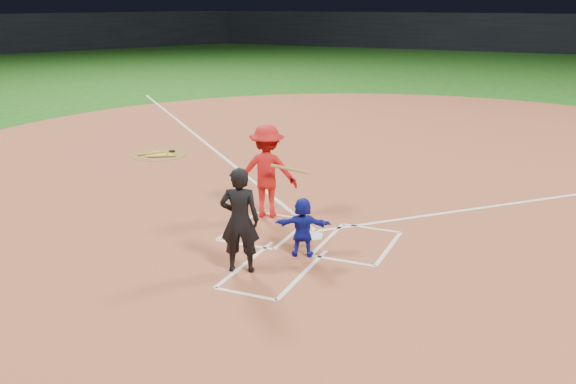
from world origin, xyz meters
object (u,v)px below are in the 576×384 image
at_px(on_deck_circle, 159,154).
at_px(catcher, 303,227).
at_px(home_plate, 310,236).
at_px(batter_at_plate, 267,171).
at_px(umpire, 240,220).

bearing_deg(on_deck_circle, catcher, -38.68).
distance_m(home_plate, batter_at_plate, 1.81).
xyz_separation_m(on_deck_circle, batter_at_plate, (5.36, -3.77, 0.98)).
xyz_separation_m(catcher, umpire, (-0.72, -1.05, 0.37)).
relative_size(on_deck_circle, catcher, 1.55).
relative_size(home_plate, batter_at_plate, 0.30).
relative_size(catcher, umpire, 0.60).
distance_m(on_deck_circle, batter_at_plate, 6.63).
xyz_separation_m(home_plate, umpire, (-0.49, -2.00, 0.91)).
distance_m(on_deck_circle, catcher, 8.84).
distance_m(catcher, umpire, 1.32).
relative_size(home_plate, umpire, 0.33).
xyz_separation_m(home_plate, on_deck_circle, (-6.66, 4.56, -0.00)).
distance_m(home_plate, on_deck_circle, 8.07).
height_order(home_plate, batter_at_plate, batter_at_plate).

